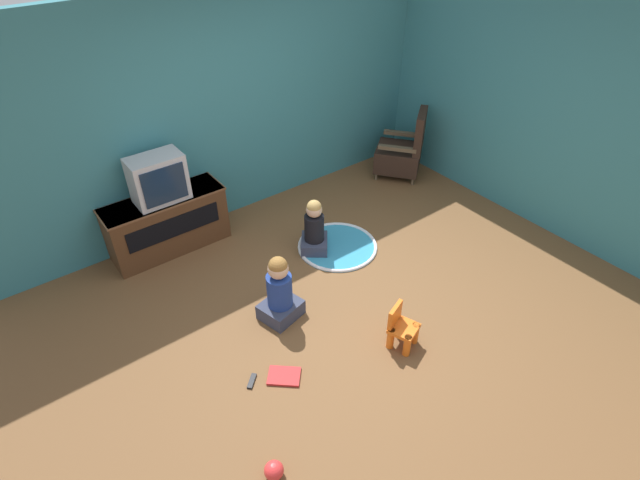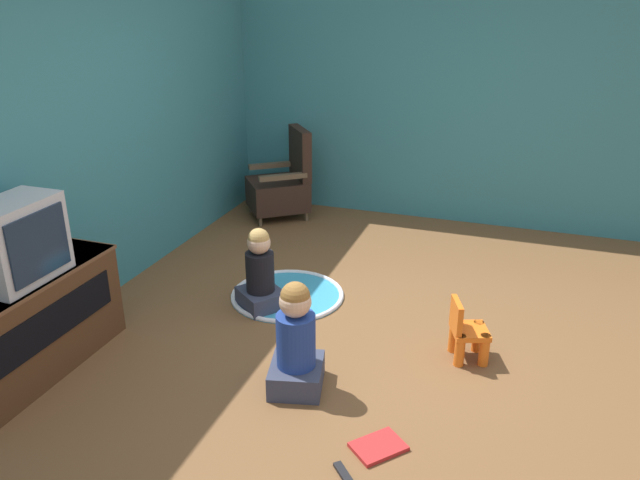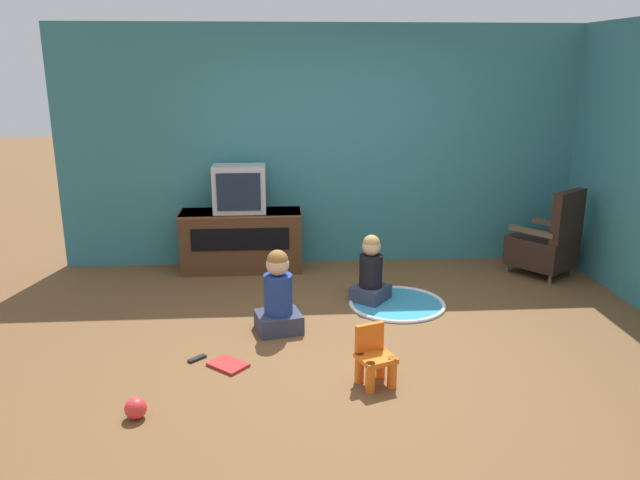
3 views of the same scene
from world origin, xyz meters
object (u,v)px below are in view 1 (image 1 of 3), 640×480
object	(u,v)px
book	(284,376)
remote_control	(252,381)
child_watching_left	(314,229)
yellow_kid_chair	(401,329)
black_armchair	(402,152)
child_watching_center	(280,292)
television	(158,179)
toy_ball	(274,470)
tv_cabinet	(167,223)

from	to	relation	value
book	remote_control	size ratio (longest dim) A/B	2.40
child_watching_left	remote_control	bearing A→B (deg)	164.86
yellow_kid_chair	black_armchair	bearing A→B (deg)	24.96
child_watching_left	child_watching_center	xyz separation A→B (m)	(-0.88, -0.63, 0.03)
television	black_armchair	bearing A→B (deg)	-6.23
yellow_kid_chair	child_watching_center	size ratio (longest dim) A/B	0.59
child_watching_center	toy_ball	xyz separation A→B (m)	(-0.92, -1.30, -0.24)
yellow_kid_chair	child_watching_left	size ratio (longest dim) A/B	0.65
television	toy_ball	bearing A→B (deg)	-100.29
tv_cabinet	black_armchair	world-z (taller)	black_armchair
book	black_armchair	bearing A→B (deg)	-108.28
child_watching_center	television	bearing A→B (deg)	90.04
television	remote_control	distance (m)	2.31
tv_cabinet	child_watching_center	bearing A→B (deg)	-76.63
child_watching_center	remote_control	world-z (taller)	child_watching_center
yellow_kid_chair	remote_control	xyz separation A→B (m)	(-1.30, 0.45, -0.17)
toy_ball	book	xyz separation A→B (m)	(0.54, 0.67, -0.06)
black_armchair	child_watching_center	world-z (taller)	black_armchair
child_watching_center	book	bearing A→B (deg)	-135.28
book	remote_control	distance (m)	0.28
tv_cabinet	book	world-z (taller)	tv_cabinet
television	yellow_kid_chair	xyz separation A→B (m)	(1.06, -2.57, -0.73)
black_armchair	child_watching_center	distance (m)	3.12
tv_cabinet	toy_ball	distance (m)	3.00
tv_cabinet	child_watching_left	xyz separation A→B (m)	(1.27, -1.01, -0.06)
tv_cabinet	child_watching_left	world-z (taller)	tv_cabinet
black_armchair	television	bearing A→B (deg)	-43.96
yellow_kid_chair	child_watching_left	distance (m)	1.60
tv_cabinet	yellow_kid_chair	world-z (taller)	tv_cabinet
yellow_kid_chair	toy_ball	distance (m)	1.63
tv_cabinet	television	size ratio (longest dim) A/B	2.38
child_watching_left	book	size ratio (longest dim) A/B	1.94
television	toy_ball	xyz separation A→B (m)	(-0.53, -2.91, -0.84)
television	toy_ball	size ratio (longest dim) A/B	3.86
toy_ball	book	distance (m)	0.86
yellow_kid_chair	book	distance (m)	1.12
book	television	bearing A→B (deg)	-48.34
remote_control	tv_cabinet	bearing A→B (deg)	41.08
black_armchair	yellow_kid_chair	xyz separation A→B (m)	(-2.18, -2.21, -0.17)
black_armchair	remote_control	size ratio (longest dim) A/B	6.75
child_watching_center	remote_control	size ratio (longest dim) A/B	5.12
child_watching_left	toy_ball	distance (m)	2.65
child_watching_left	toy_ball	world-z (taller)	child_watching_left
black_armchair	yellow_kid_chair	distance (m)	3.11
child_watching_left	remote_control	distance (m)	1.91
black_armchair	child_watching_left	distance (m)	2.07
remote_control	child_watching_left	bearing A→B (deg)	-5.64
child_watching_center	yellow_kid_chair	bearing A→B (deg)	-68.29
television	child_watching_center	world-z (taller)	television
child_watching_left	tv_cabinet	bearing A→B (deg)	89.32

